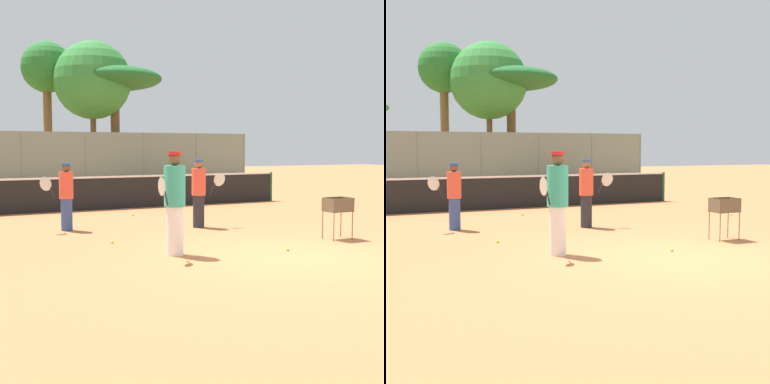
% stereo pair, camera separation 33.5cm
% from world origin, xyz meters
% --- Properties ---
extents(ground_plane, '(80.00, 80.00, 0.00)m').
position_xyz_m(ground_plane, '(0.00, 0.00, 0.00)').
color(ground_plane, '#C67242').
extents(tennis_net, '(10.99, 0.10, 1.07)m').
position_xyz_m(tennis_net, '(0.00, 8.85, 0.56)').
color(tennis_net, '#26592D').
rests_on(tennis_net, ground_plane).
extents(back_fence, '(23.65, 0.08, 2.82)m').
position_xyz_m(back_fence, '(-0.00, 21.04, 1.41)').
color(back_fence, gray).
rests_on(back_fence, ground_plane).
extents(tree_2, '(4.61, 4.61, 8.26)m').
position_xyz_m(tree_2, '(2.93, 23.86, 5.94)').
color(tree_2, brown).
rests_on(tree_2, ground_plane).
extents(tree_4, '(3.07, 3.07, 8.37)m').
position_xyz_m(tree_4, '(0.62, 25.70, 6.64)').
color(tree_4, brown).
rests_on(tree_4, ground_plane).
extents(tree_5, '(5.71, 5.71, 6.84)m').
position_xyz_m(tree_5, '(4.27, 23.76, 6.01)').
color(tree_5, brown).
rests_on(tree_5, ground_plane).
extents(player_white_outfit, '(0.89, 0.35, 1.69)m').
position_xyz_m(player_white_outfit, '(0.06, 4.11, 0.88)').
color(player_white_outfit, '#26262D').
rests_on(player_white_outfit, ground_plane).
extents(player_red_cap, '(0.87, 0.37, 1.62)m').
position_xyz_m(player_red_cap, '(-3.02, 5.04, 0.84)').
color(player_red_cap, '#334C8C').
rests_on(player_red_cap, ground_plane).
extents(player_yellow_shirt, '(0.77, 0.72, 1.91)m').
position_xyz_m(player_yellow_shirt, '(-1.89, 1.23, 0.99)').
color(player_yellow_shirt, white).
rests_on(player_yellow_shirt, ground_plane).
extents(ball_cart, '(0.56, 0.41, 0.90)m').
position_xyz_m(ball_cart, '(1.99, 1.25, 0.68)').
color(ball_cart, brown).
rests_on(ball_cart, ground_plane).
extents(tennis_ball_0, '(0.07, 0.07, 0.07)m').
position_xyz_m(tennis_ball_0, '(-2.56, 2.91, 0.03)').
color(tennis_ball_0, '#D1E54C').
rests_on(tennis_ball_0, ground_plane).
extents(tennis_ball_1, '(0.07, 0.07, 0.07)m').
position_xyz_m(tennis_ball_1, '(0.22, 0.64, 0.03)').
color(tennis_ball_1, '#D1E54C').
rests_on(tennis_ball_1, ground_plane).
extents(tennis_ball_2, '(0.07, 0.07, 0.07)m').
position_xyz_m(tennis_ball_2, '(-0.68, 6.92, 0.03)').
color(tennis_ball_2, '#D1E54C').
rests_on(tennis_ball_2, ground_plane).
extents(tennis_ball_3, '(0.07, 0.07, 0.07)m').
position_xyz_m(tennis_ball_3, '(4.90, 4.46, 0.03)').
color(tennis_ball_3, '#D1E54C').
rests_on(tennis_ball_3, ground_plane).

